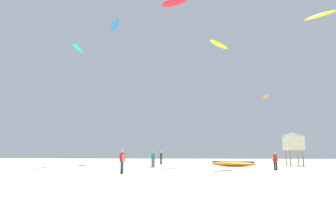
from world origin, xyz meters
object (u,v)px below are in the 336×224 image
(kite_aloft_0, at_px, (78,48))
(person_foreground, at_px, (122,160))
(person_right, at_px, (161,157))
(kite_aloft_5, at_px, (115,25))
(kite_grounded_near, at_px, (233,164))
(kite_aloft_2, at_px, (320,15))
(kite_aloft_1, at_px, (266,97))
(lifeguard_tower, at_px, (293,141))
(kite_aloft_4, at_px, (175,2))
(person_midground, at_px, (275,160))
(kite_aloft_3, at_px, (219,44))
(person_left, at_px, (153,158))

(kite_aloft_0, bearing_deg, person_foreground, -52.78)
(kite_aloft_0, bearing_deg, person_right, 18.28)
(person_foreground, xyz_separation_m, kite_aloft_5, (-7.97, 22.68, 22.92))
(kite_grounded_near, height_order, kite_aloft_2, kite_aloft_2)
(kite_aloft_1, bearing_deg, kite_grounded_near, -119.03)
(lifeguard_tower, height_order, kite_aloft_5, kite_aloft_5)
(kite_aloft_4, bearing_deg, kite_aloft_1, 31.40)
(lifeguard_tower, bearing_deg, kite_aloft_5, 162.63)
(kite_aloft_1, height_order, kite_aloft_5, kite_aloft_5)
(kite_aloft_0, relative_size, kite_aloft_2, 0.80)
(person_midground, distance_m, kite_aloft_5, 35.65)
(kite_aloft_4, xyz_separation_m, kite_aloft_5, (-10.98, 5.19, -0.64))
(person_right, xyz_separation_m, kite_grounded_near, (9.03, -5.14, -0.72))
(person_foreground, distance_m, person_right, 16.96)
(person_midground, relative_size, kite_aloft_5, 0.39)
(person_midground, xyz_separation_m, kite_aloft_0, (-23.04, 7.97, 14.89))
(lifeguard_tower, relative_size, kite_aloft_2, 1.06)
(person_right, height_order, kite_aloft_1, kite_aloft_1)
(person_midground, xyz_separation_m, kite_aloft_3, (-4.31, 4.27, 13.17))
(kite_grounded_near, bearing_deg, kite_aloft_5, 148.91)
(person_left, xyz_separation_m, kite_aloft_4, (2.05, 7.50, 23.57))
(person_right, bearing_deg, kite_aloft_5, -139.44)
(lifeguard_tower, bearing_deg, kite_aloft_0, -177.40)
(person_left, relative_size, kite_aloft_1, 0.65)
(kite_aloft_1, relative_size, kite_aloft_2, 0.69)
(kite_aloft_2, bearing_deg, person_left, -170.82)
(kite_aloft_3, bearing_deg, person_foreground, -132.22)
(kite_aloft_2, bearing_deg, kite_aloft_4, 168.12)
(person_foreground, relative_size, kite_aloft_0, 0.57)
(lifeguard_tower, bearing_deg, kite_aloft_4, 168.90)
(lifeguard_tower, height_order, kite_aloft_3, kite_aloft_3)
(kite_grounded_near, bearing_deg, person_right, 150.37)
(lifeguard_tower, xyz_separation_m, kite_aloft_4, (-15.09, 2.96, 21.55))
(person_right, relative_size, kite_aloft_4, 0.39)
(person_midground, distance_m, kite_aloft_4, 28.43)
(person_foreground, height_order, person_midground, person_foreground)
(person_left, relative_size, kite_aloft_0, 0.56)
(person_right, bearing_deg, kite_aloft_4, 89.27)
(person_left, relative_size, kite_aloft_2, 0.45)
(person_left, bearing_deg, kite_aloft_0, 66.57)
(person_foreground, xyz_separation_m, kite_aloft_2, (22.27, 13.44, 18.23))
(kite_aloft_4, relative_size, kite_aloft_5, 1.07)
(kite_aloft_0, bearing_deg, kite_aloft_1, 25.63)
(kite_aloft_3, xyz_separation_m, kite_aloft_4, (-5.66, 7.94, 10.49))
(person_midground, height_order, kite_grounded_near, person_midground)
(kite_aloft_0, xyz_separation_m, kite_aloft_3, (18.73, -3.70, -1.72))
(kite_aloft_0, height_order, kite_aloft_5, kite_aloft_5)
(person_right, relative_size, kite_grounded_near, 0.32)
(person_midground, relative_size, kite_aloft_4, 0.36)
(kite_aloft_2, xyz_separation_m, kite_aloft_5, (-30.24, 9.25, 4.69))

